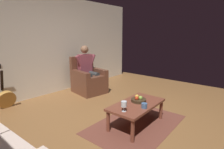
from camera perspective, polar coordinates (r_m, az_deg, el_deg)
ground_plane at (r=3.36m, az=6.00°, el=-15.33°), size 7.13×7.13×0.00m
wall_back at (r=5.00m, az=-20.03°, el=8.68°), size 6.34×0.06×2.58m
rug at (r=3.34m, az=7.74°, el=-15.49°), size 1.82×1.22×0.01m
armchair at (r=4.98m, az=-7.60°, el=-1.87°), size 0.83×0.93×0.98m
person_seated at (r=4.92m, az=-7.87°, el=2.21°), size 0.64×0.64×1.29m
coffee_table at (r=3.19m, az=7.92°, el=-10.06°), size 1.10×0.60×0.40m
guitar at (r=4.54m, az=-30.86°, el=-6.48°), size 0.39×0.32×0.96m
wine_glass_near at (r=2.80m, az=3.84°, el=-9.59°), size 0.09×0.09×0.17m
fruit_bowl at (r=3.25m, az=8.48°, el=-7.97°), size 0.27×0.27×0.11m
candle_jar at (r=2.99m, az=10.29°, el=-9.79°), size 0.10×0.10×0.08m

